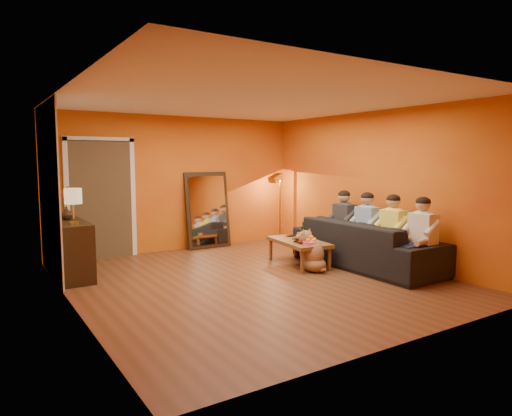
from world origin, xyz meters
TOP-DOWN VIEW (x-y plane):
  - room_shell at (0.00, 0.37)m, footprint 5.00×5.50m
  - white_accent at (-2.48, 1.75)m, footprint 0.02×1.90m
  - doorway_recess at (-1.50, 2.83)m, footprint 1.06×0.30m
  - door_jamb_left at (-2.07, 2.71)m, footprint 0.08×0.06m
  - door_jamb_right at (-0.93, 2.71)m, footprint 0.08×0.06m
  - door_header at (-1.50, 2.71)m, footprint 1.22×0.06m
  - mirror_frame at (0.55, 2.63)m, footprint 0.92×0.27m
  - mirror_glass at (0.55, 2.59)m, footprint 0.78×0.21m
  - sideboard at (-2.24, 1.55)m, footprint 0.44×1.18m
  - table_lamp at (-2.24, 1.25)m, footprint 0.24×0.24m
  - sofa at (2.00, -0.28)m, footprint 2.63×1.03m
  - coffee_table at (1.14, 0.41)m, footprint 0.78×1.29m
  - floor_lamp at (2.10, 2.30)m, footprint 0.35×0.31m
  - dog at (1.06, -0.03)m, footprint 0.54×0.66m
  - person_far_left at (2.13, -1.28)m, footprint 0.70×0.44m
  - person_mid_left at (2.13, -0.73)m, footprint 0.70×0.44m
  - person_mid_right at (2.13, -0.18)m, footprint 0.70×0.44m
  - person_far_right at (2.13, 0.37)m, footprint 0.70×0.44m
  - fruit_bowl at (1.04, -0.04)m, footprint 0.26×0.26m
  - wine_bottle at (1.19, 0.36)m, footprint 0.07×0.07m
  - tumbler at (1.26, 0.53)m, footprint 0.12×0.12m
  - laptop at (1.32, 0.76)m, footprint 0.31×0.22m
  - book_lower at (0.96, 0.21)m, footprint 0.20×0.26m
  - book_mid at (0.97, 0.22)m, footprint 0.28×0.31m
  - book_upper at (0.96, 0.20)m, footprint 0.25×0.29m
  - vase at (-2.24, 1.80)m, footprint 0.19×0.19m
  - flowers at (-2.24, 1.80)m, footprint 0.17×0.17m

SIDE VIEW (x-z plane):
  - coffee_table at x=1.14m, z-range 0.00..0.42m
  - dog at x=1.06m, z-range 0.00..0.67m
  - sofa at x=2.00m, z-range 0.00..0.77m
  - sideboard at x=-2.24m, z-range 0.00..0.85m
  - laptop at x=1.32m, z-range 0.42..0.44m
  - book_lower at x=0.96m, z-range 0.42..0.44m
  - book_mid at x=0.97m, z-range 0.44..0.46m
  - tumbler at x=1.26m, z-range 0.42..0.52m
  - book_upper at x=0.96m, z-range 0.46..0.48m
  - fruit_bowl at x=1.04m, z-range 0.42..0.58m
  - wine_bottle at x=1.19m, z-range 0.42..0.73m
  - person_far_left at x=2.13m, z-range 0.00..1.22m
  - person_mid_left at x=2.13m, z-range 0.00..1.22m
  - person_mid_right at x=2.13m, z-range 0.00..1.22m
  - person_far_right at x=2.13m, z-range 0.00..1.22m
  - floor_lamp at x=2.10m, z-range 0.00..1.44m
  - mirror_frame at x=0.55m, z-range 0.00..1.52m
  - mirror_glass at x=0.55m, z-range 0.09..1.43m
  - vase at x=-2.24m, z-range 0.85..1.05m
  - doorway_recess at x=-1.50m, z-range 0.00..2.10m
  - door_jamb_left at x=-2.07m, z-range -0.05..2.15m
  - door_jamb_right at x=-0.93m, z-range -0.05..2.15m
  - table_lamp at x=-2.24m, z-range 0.85..1.36m
  - flowers at x=-2.24m, z-range 0.97..1.48m
  - room_shell at x=0.00m, z-range 0.00..2.60m
  - white_accent at x=-2.48m, z-range 0.01..2.59m
  - door_header at x=-1.50m, z-range 2.08..2.16m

